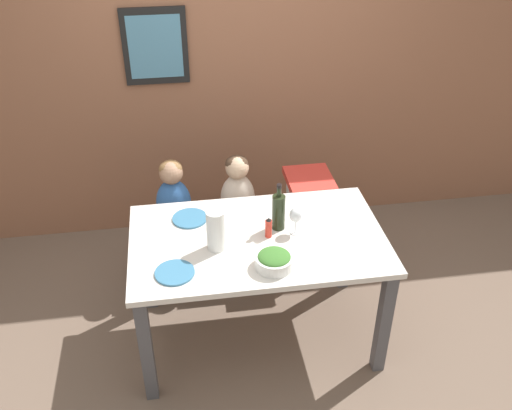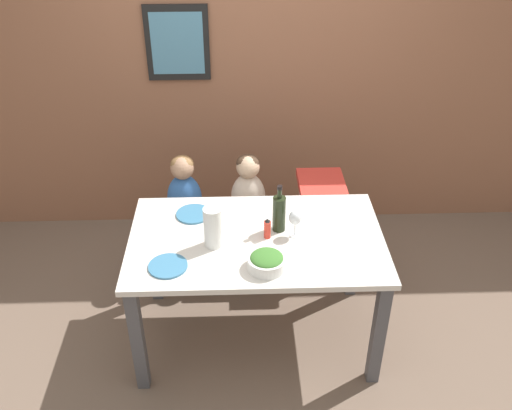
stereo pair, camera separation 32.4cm
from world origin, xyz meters
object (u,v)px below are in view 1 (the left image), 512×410
object	(u,v)px
chair_far_center	(238,227)
chair_right_highchair	(308,198)
dinner_plate_back_left	(190,218)
wine_bottle	(279,211)
salad_bowl_large	(274,260)
paper_towel_roll	(216,230)
chair_far_left	(177,233)
dinner_plate_front_left	(175,273)
person_child_center	(238,189)
person_child_left	(173,194)
wine_glass_near	(296,216)

from	to	relation	value
chair_far_center	chair_right_highchair	world-z (taller)	chair_right_highchair
chair_right_highchair	dinner_plate_back_left	size ratio (longest dim) A/B	3.52
chair_far_center	wine_bottle	bearing A→B (deg)	-74.44
salad_bowl_large	paper_towel_roll	bearing A→B (deg)	143.67
chair_far_left	dinner_plate_front_left	xyz separation A→B (m)	(-0.01, -0.92, 0.41)
person_child_center	dinner_plate_back_left	distance (m)	0.56
paper_towel_roll	salad_bowl_large	distance (m)	0.37
person_child_left	person_child_center	size ratio (longest dim) A/B	1.00
person_child_center	wine_bottle	bearing A→B (deg)	-74.47
person_child_left	dinner_plate_front_left	world-z (taller)	person_child_left
dinner_plate_back_left	paper_towel_roll	bearing A→B (deg)	-66.57
paper_towel_roll	salad_bowl_large	bearing A→B (deg)	-36.33
person_child_center	chair_right_highchair	bearing A→B (deg)	-0.12
chair_far_center	dinner_plate_back_left	world-z (taller)	dinner_plate_back_left
wine_bottle	dinner_plate_front_left	size ratio (longest dim) A/B	1.40
person_child_left	person_child_center	world-z (taller)	same
person_child_left	wine_bottle	bearing A→B (deg)	-44.81
chair_far_center	dinner_plate_front_left	xyz separation A→B (m)	(-0.45, -0.92, 0.41)
chair_right_highchair	person_child_center	xyz separation A→B (m)	(-0.50, 0.00, 0.12)
chair_far_center	person_child_left	size ratio (longest dim) A/B	0.90
wine_glass_near	dinner_plate_back_left	distance (m)	0.65
chair_far_center	paper_towel_roll	size ratio (longest dim) A/B	1.83
chair_right_highchair	wine_glass_near	bearing A→B (deg)	-110.33
person_child_center	dinner_plate_back_left	world-z (taller)	person_child_center
person_child_left	salad_bowl_large	xyz separation A→B (m)	(0.52, -0.95, 0.13)
chair_right_highchair	paper_towel_roll	bearing A→B (deg)	-134.01
chair_far_left	chair_right_highchair	xyz separation A→B (m)	(0.94, 0.00, 0.20)
chair_far_center	person_child_left	xyz separation A→B (m)	(-0.44, 0.00, 0.32)
wine_bottle	salad_bowl_large	size ratio (longest dim) A/B	1.43
dinner_plate_back_left	person_child_left	bearing A→B (deg)	102.34
wine_bottle	dinner_plate_front_left	xyz separation A→B (m)	(-0.62, -0.33, -0.11)
wine_bottle	wine_glass_near	distance (m)	0.11
person_child_center	wine_bottle	size ratio (longest dim) A/B	1.67
person_child_left	paper_towel_roll	world-z (taller)	paper_towel_roll
chair_far_left	dinner_plate_back_left	bearing A→B (deg)	-77.63
chair_right_highchair	paper_towel_roll	distance (m)	1.08
person_child_center	wine_bottle	world-z (taller)	wine_bottle
wine_glass_near	salad_bowl_large	distance (m)	0.34
chair_far_left	chair_right_highchair	size ratio (longest dim) A/B	0.60
chair_far_left	person_child_center	bearing A→B (deg)	0.14
person_child_center	paper_towel_roll	xyz separation A→B (m)	(-0.21, -0.74, 0.21)
person_child_left	salad_bowl_large	world-z (taller)	person_child_left
chair_right_highchair	person_child_center	world-z (taller)	person_child_center
dinner_plate_back_left	dinner_plate_front_left	bearing A→B (deg)	-102.44
paper_towel_roll	chair_far_center	bearing A→B (deg)	74.06
dinner_plate_back_left	chair_far_center	bearing A→B (deg)	51.52
wine_glass_near	person_child_left	bearing A→B (deg)	136.11
chair_right_highchair	salad_bowl_large	xyz separation A→B (m)	(-0.42, -0.95, 0.25)
chair_right_highchair	person_child_center	size ratio (longest dim) A/B	1.50
paper_towel_roll	wine_glass_near	size ratio (longest dim) A/B	1.43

